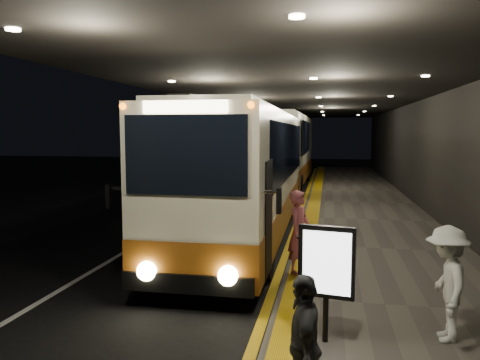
% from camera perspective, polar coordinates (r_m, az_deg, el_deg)
% --- Properties ---
extents(ground, '(90.00, 90.00, 0.00)m').
position_cam_1_polar(ground, '(12.21, -5.78, -8.97)').
color(ground, black).
extents(lane_line_white, '(0.12, 50.00, 0.01)m').
position_cam_1_polar(lane_line_white, '(17.40, -6.82, -4.52)').
color(lane_line_white, silver).
rests_on(lane_line_white, ground).
extents(kerb_stripe_yellow, '(0.18, 50.00, 0.01)m').
position_cam_1_polar(kerb_stripe_yellow, '(16.64, 6.99, -4.99)').
color(kerb_stripe_yellow, gold).
rests_on(kerb_stripe_yellow, ground).
extents(sidewalk, '(4.50, 50.00, 0.15)m').
position_cam_1_polar(sidewalk, '(16.66, 15.29, -4.90)').
color(sidewalk, '#514C44').
rests_on(sidewalk, ground).
extents(tactile_strip, '(0.50, 50.00, 0.01)m').
position_cam_1_polar(tactile_strip, '(16.59, 8.73, -4.52)').
color(tactile_strip, gold).
rests_on(tactile_strip, sidewalk).
extents(terminal_wall, '(0.10, 50.00, 6.00)m').
position_cam_1_polar(terminal_wall, '(16.72, 23.30, 4.96)').
color(terminal_wall, black).
rests_on(terminal_wall, ground).
extents(support_columns, '(0.80, 24.80, 4.40)m').
position_cam_1_polar(support_columns, '(16.10, -6.96, 2.52)').
color(support_columns, black).
rests_on(support_columns, ground).
extents(canopy, '(9.00, 50.00, 0.40)m').
position_cam_1_polar(canopy, '(16.41, 7.72, 10.96)').
color(canopy, black).
rests_on(canopy, support_columns).
extents(coach_main, '(2.49, 11.74, 3.64)m').
position_cam_1_polar(coach_main, '(13.50, 0.66, 0.02)').
color(coach_main, beige).
rests_on(coach_main, ground).
extents(coach_second, '(2.82, 12.81, 4.02)m').
position_cam_1_polar(coach_second, '(26.96, 5.28, 3.27)').
color(coach_second, beige).
rests_on(coach_second, ground).
extents(passenger_boarding, '(0.63, 0.75, 1.75)m').
position_cam_1_polar(passenger_boarding, '(9.96, 7.21, -6.31)').
color(passenger_boarding, '#BF595F').
rests_on(passenger_boarding, sidewalk).
extents(passenger_waiting_white, '(0.55, 1.09, 1.65)m').
position_cam_1_polar(passenger_waiting_white, '(7.40, 23.92, -11.44)').
color(passenger_waiting_white, silver).
rests_on(passenger_waiting_white, sidewalk).
extents(passenger_waiting_grey, '(0.53, 0.92, 1.51)m').
position_cam_1_polar(passenger_waiting_grey, '(5.20, 7.82, -19.30)').
color(passenger_waiting_grey, '#4F5055').
rests_on(passenger_waiting_grey, sidewalk).
extents(info_sign, '(0.79, 0.25, 1.67)m').
position_cam_1_polar(info_sign, '(6.74, 10.50, -10.09)').
color(info_sign, black).
rests_on(info_sign, sidewalk).
extents(stanchion_post, '(0.05, 0.05, 1.07)m').
position_cam_1_polar(stanchion_post, '(8.73, 7.45, -10.37)').
color(stanchion_post, black).
rests_on(stanchion_post, sidewalk).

